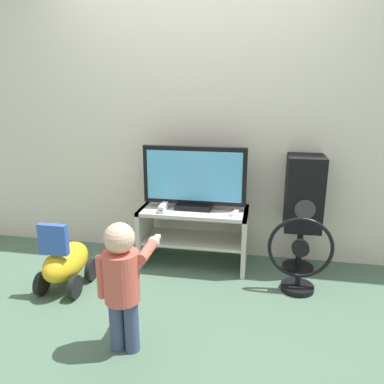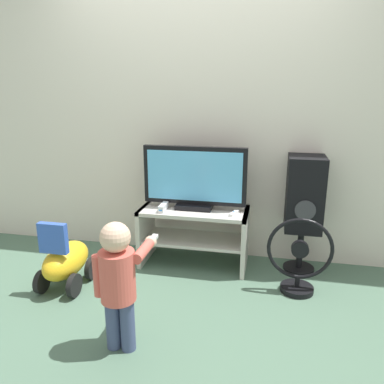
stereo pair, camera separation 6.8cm
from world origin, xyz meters
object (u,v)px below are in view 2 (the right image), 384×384
at_px(remote_primary, 234,213).
at_px(speaker_tower, 304,196).
at_px(floor_fan, 299,260).
at_px(game_console, 163,207).
at_px(television, 195,179).
at_px(ride_on_toy, 66,261).
at_px(child, 119,276).

relative_size(remote_primary, speaker_tower, 0.14).
xyz_separation_m(speaker_tower, floor_fan, (-0.03, -0.38, -0.38)).
bearing_deg(game_console, floor_fan, -10.24).
distance_m(television, ride_on_toy, 1.20).
distance_m(remote_primary, ride_on_toy, 1.36).
bearing_deg(floor_fan, speaker_tower, 84.68).
distance_m(child, ride_on_toy, 0.94).
bearing_deg(speaker_tower, television, -176.06).
relative_size(child, ride_on_toy, 1.40).
bearing_deg(television, speaker_tower, 3.94).
xyz_separation_m(child, floor_fan, (1.04, 0.87, -0.20)).
bearing_deg(child, remote_primary, 63.78).
bearing_deg(child, television, 80.88).
xyz_separation_m(remote_primary, floor_fan, (0.51, -0.21, -0.25)).
height_order(child, floor_fan, child).
xyz_separation_m(television, ride_on_toy, (-0.88, -0.60, -0.55)).
bearing_deg(television, child, -99.12).
bearing_deg(floor_fan, game_console, 169.76).
relative_size(game_console, remote_primary, 1.28).
bearing_deg(speaker_tower, ride_on_toy, -159.48).
distance_m(child, speaker_tower, 1.66).
height_order(game_console, ride_on_toy, ride_on_toy).
bearing_deg(game_console, ride_on_toy, -142.86).
distance_m(speaker_tower, ride_on_toy, 1.94).
distance_m(floor_fan, ride_on_toy, 1.76).
bearing_deg(floor_fan, television, 159.81).
xyz_separation_m(remote_primary, child, (-0.53, -1.08, -0.05)).
xyz_separation_m(game_console, floor_fan, (1.09, -0.20, -0.27)).
relative_size(television, remote_primary, 6.42).
distance_m(child, floor_fan, 1.37).
bearing_deg(floor_fan, remote_primary, 157.29).
xyz_separation_m(television, remote_primary, (0.34, -0.10, -0.25)).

